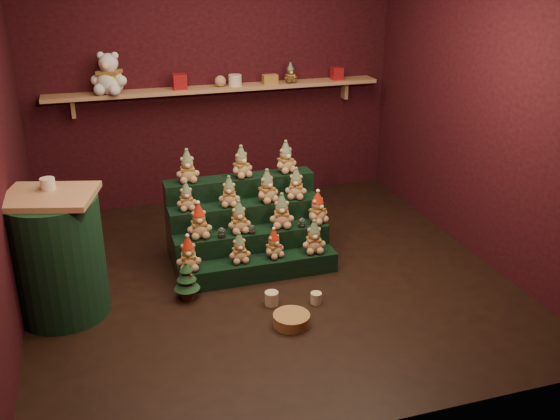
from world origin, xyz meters
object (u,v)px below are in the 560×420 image
object	(u,v)px
side_table	(58,256)
mug_right	(316,298)
snow_globe_a	(222,232)
wicker_basket	(291,320)
snow_globe_b	(252,229)
mini_christmas_tree	(187,280)
snow_globe_c	(302,222)
white_bear	(109,68)
mug_left	(272,298)
riser_tier_front	(259,269)
brown_bear	(290,73)

from	to	relation	value
side_table	mug_right	bearing A→B (deg)	2.00
snow_globe_a	wicker_basket	world-z (taller)	snow_globe_a
snow_globe_b	mini_christmas_tree	xyz separation A→B (m)	(-0.64, -0.33, -0.23)
snow_globe_a	snow_globe_b	distance (m)	0.27
snow_globe_c	white_bear	size ratio (longest dim) A/B	0.17
wicker_basket	mug_right	bearing A→B (deg)	40.00
snow_globe_c	wicker_basket	size ratio (longest dim) A/B	0.32
snow_globe_b	snow_globe_c	size ratio (longest dim) A/B	0.93
mug_right	mug_left	bearing A→B (deg)	166.08
riser_tier_front	wicker_basket	bearing A→B (deg)	-87.22
mug_left	white_bear	size ratio (longest dim) A/B	0.21
mug_right	brown_bear	size ratio (longest dim) A/B	0.44
brown_bear	snow_globe_b	bearing A→B (deg)	-122.39
snow_globe_a	side_table	distance (m)	1.36
mug_right	white_bear	size ratio (longest dim) A/B	0.18
riser_tier_front	snow_globe_b	size ratio (longest dim) A/B	16.60
snow_globe_b	wicker_basket	bearing A→B (deg)	-86.81
snow_globe_a	white_bear	distance (m)	2.19
brown_bear	mug_right	bearing A→B (deg)	-107.38
mug_left	wicker_basket	xyz separation A→B (m)	(0.06, -0.33, -0.01)
side_table	white_bear	distance (m)	2.30
snow_globe_a	wicker_basket	bearing A→B (deg)	-71.13
snow_globe_c	mug_left	world-z (taller)	snow_globe_c
snow_globe_c	side_table	world-z (taller)	side_table
riser_tier_front	mug_right	xyz separation A→B (m)	(0.33, -0.55, -0.04)
mug_left	wicker_basket	bearing A→B (deg)	-79.68
snow_globe_b	mug_right	size ratio (longest dim) A/B	0.92
snow_globe_b	snow_globe_c	xyz separation A→B (m)	(0.46, 0.00, 0.00)
riser_tier_front	mug_left	world-z (taller)	riser_tier_front
wicker_basket	brown_bear	distance (m)	3.10
riser_tier_front	mug_right	bearing A→B (deg)	-58.97
mug_right	wicker_basket	distance (m)	0.38
wicker_basket	snow_globe_b	bearing A→B (deg)	93.19
wicker_basket	mini_christmas_tree	bearing A→B (deg)	137.91
wicker_basket	brown_bear	bearing A→B (deg)	72.24
wicker_basket	white_bear	world-z (taller)	white_bear
brown_bear	riser_tier_front	bearing A→B (deg)	-119.93
snow_globe_a	mug_right	size ratio (longest dim) A/B	1.02
snow_globe_a	mini_christmas_tree	world-z (taller)	snow_globe_a
snow_globe_b	mini_christmas_tree	world-z (taller)	snow_globe_b
side_table	mini_christmas_tree	xyz separation A→B (m)	(0.96, -0.08, -0.32)
snow_globe_c	mug_right	size ratio (longest dim) A/B	0.98
snow_globe_c	white_bear	xyz separation A→B (m)	(-1.48, 1.69, 1.18)
white_bear	snow_globe_b	bearing A→B (deg)	-35.43
mug_left	brown_bear	xyz separation A→B (m)	(0.91, 2.31, 1.37)
snow_globe_b	snow_globe_a	bearing A→B (deg)	180.00
riser_tier_front	side_table	distance (m)	1.67
riser_tier_front	snow_globe_b	bearing A→B (deg)	95.21
snow_globe_c	mug_left	bearing A→B (deg)	-127.13
riser_tier_front	snow_globe_c	xyz separation A→B (m)	(0.45, 0.16, 0.32)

